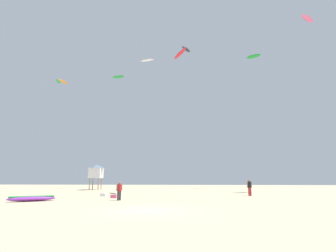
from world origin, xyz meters
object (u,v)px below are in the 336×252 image
at_px(kite_aloft_1, 118,77).
at_px(kite_aloft_3, 180,54).
at_px(lifeguard_tower, 96,171).
at_px(kite_aloft_5, 63,82).
at_px(gear_bag, 103,195).
at_px(kite_grounded_near, 32,199).
at_px(kite_aloft_0, 58,81).
at_px(person_foreground, 119,189).
at_px(kite_aloft_4, 186,49).
at_px(kite_aloft_2, 307,19).
at_px(person_midground, 249,186).
at_px(cooler_box, 114,196).
at_px(kite_aloft_7, 147,60).
at_px(kite_aloft_6, 254,56).

bearing_deg(kite_aloft_1, kite_aloft_3, -50.58).
distance_m(lifeguard_tower, kite_aloft_3, 23.83).
bearing_deg(kite_aloft_5, gear_bag, -51.31).
height_order(kite_grounded_near, kite_aloft_0, kite_aloft_0).
relative_size(person_foreground, kite_aloft_4, 0.58).
distance_m(kite_aloft_2, kite_aloft_5, 44.59).
bearing_deg(lifeguard_tower, person_midground, -31.58).
height_order(kite_grounded_near, cooler_box, kite_grounded_near).
bearing_deg(person_midground, kite_aloft_3, 45.48).
xyz_separation_m(gear_bag, kite_aloft_7, (2.41, 12.85, 21.56)).
bearing_deg(gear_bag, kite_aloft_0, 134.11).
relative_size(kite_aloft_3, kite_aloft_4, 1.25).
bearing_deg(kite_grounded_near, lifeguard_tower, 96.14).
bearing_deg(kite_aloft_7, gear_bag, -100.61).
height_order(kite_aloft_1, kite_aloft_5, kite_aloft_1).
bearing_deg(kite_grounded_near, kite_aloft_0, 115.29).
relative_size(kite_aloft_1, kite_aloft_2, 0.90).
bearing_deg(gear_bag, kite_aloft_4, 65.18).
xyz_separation_m(kite_aloft_0, kite_aloft_4, (22.86, 5.66, 8.40)).
height_order(lifeguard_tower, kite_aloft_6, kite_aloft_6).
bearing_deg(kite_grounded_near, person_midground, 22.47).
xyz_separation_m(gear_bag, kite_aloft_4, (9.16, 19.80, 27.06)).
bearing_deg(kite_aloft_2, kite_aloft_6, 109.78).
bearing_deg(kite_aloft_5, kite_aloft_3, -29.48).
xyz_separation_m(kite_aloft_5, kite_aloft_6, (38.34, 2.79, 5.53)).
xyz_separation_m(kite_aloft_3, kite_aloft_7, (-5.78, 6.94, 2.56)).
height_order(lifeguard_tower, kite_aloft_7, kite_aloft_7).
bearing_deg(kite_grounded_near, kite_aloft_7, 71.25).
height_order(kite_aloft_1, kite_aloft_3, kite_aloft_1).
height_order(kite_aloft_5, kite_aloft_7, kite_aloft_7).
bearing_deg(kite_aloft_5, kite_aloft_4, 1.28).
bearing_deg(person_foreground, lifeguard_tower, -11.82).
bearing_deg(kite_aloft_7, kite_aloft_3, -50.19).
bearing_deg(kite_aloft_5, kite_aloft_2, -13.56).
bearing_deg(kite_aloft_7, kite_aloft_6, 24.14).
bearing_deg(cooler_box, kite_aloft_4, 71.44).
relative_size(person_foreground, lifeguard_tower, 0.39).
height_order(gear_bag, kite_aloft_3, kite_aloft_3).
bearing_deg(kite_aloft_6, kite_grounded_near, -133.66).
xyz_separation_m(kite_aloft_1, kite_aloft_3, (13.20, -16.06, -3.49)).
bearing_deg(kite_aloft_5, kite_aloft_0, -71.46).
xyz_separation_m(kite_grounded_near, gear_bag, (4.07, 6.24, -0.05)).
height_order(kite_aloft_1, kite_aloft_6, kite_aloft_6).
bearing_deg(kite_aloft_3, kite_grounded_near, -135.27).
bearing_deg(kite_aloft_5, person_midground, -28.96).
xyz_separation_m(cooler_box, kite_aloft_4, (7.39, 22.02, 27.06)).
xyz_separation_m(cooler_box, kite_aloft_2, (25.89, 11.08, 25.62)).
bearing_deg(kite_aloft_6, kite_aloft_1, -179.85).
xyz_separation_m(kite_aloft_2, kite_aloft_7, (-25.25, 3.98, -4.06)).
relative_size(kite_aloft_2, kite_aloft_6, 1.06).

